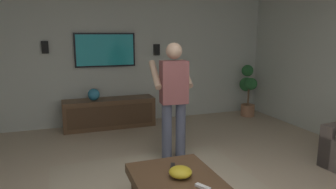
{
  "coord_description": "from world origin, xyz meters",
  "views": [
    {
      "loc": [
        -2.3,
        0.96,
        1.75
      ],
      "look_at": [
        1.38,
        -0.35,
        0.98
      ],
      "focal_mm": 32.97,
      "sensor_mm": 36.0,
      "label": 1
    }
  ],
  "objects_px": {
    "media_console": "(109,113)",
    "wall_speaker_right": "(45,47)",
    "potted_plant_tall": "(248,88)",
    "tv": "(105,50)",
    "coffee_table": "(177,188)",
    "remote_white": "(203,187)",
    "remote_black": "(173,167)",
    "wall_speaker_left": "(157,50)",
    "vase_round": "(94,95)",
    "person_standing": "(173,95)",
    "bowl": "(180,172)"
  },
  "relations": [
    {
      "from": "vase_round",
      "to": "wall_speaker_left",
      "type": "relative_size",
      "value": 1.0
    },
    {
      "from": "tv",
      "to": "remote_white",
      "type": "height_order",
      "value": "tv"
    },
    {
      "from": "tv",
      "to": "person_standing",
      "type": "height_order",
      "value": "tv"
    },
    {
      "from": "person_standing",
      "to": "remote_white",
      "type": "distance_m",
      "value": 1.7
    },
    {
      "from": "coffee_table",
      "to": "wall_speaker_left",
      "type": "height_order",
      "value": "wall_speaker_left"
    },
    {
      "from": "potted_plant_tall",
      "to": "wall_speaker_left",
      "type": "distance_m",
      "value": 2.15
    },
    {
      "from": "remote_white",
      "to": "person_standing",
      "type": "bearing_deg",
      "value": -38.18
    },
    {
      "from": "media_console",
      "to": "remote_white",
      "type": "xyz_separation_m",
      "value": [
        -3.44,
        -0.29,
        0.14
      ]
    },
    {
      "from": "tv",
      "to": "remote_black",
      "type": "relative_size",
      "value": 7.59
    },
    {
      "from": "tv",
      "to": "bowl",
      "type": "height_order",
      "value": "tv"
    },
    {
      "from": "potted_plant_tall",
      "to": "wall_speaker_left",
      "type": "bearing_deg",
      "value": 79.17
    },
    {
      "from": "wall_speaker_left",
      "to": "tv",
      "type": "bearing_deg",
      "value": 90.73
    },
    {
      "from": "person_standing",
      "to": "wall_speaker_left",
      "type": "distance_m",
      "value": 2.2
    },
    {
      "from": "remote_white",
      "to": "wall_speaker_left",
      "type": "relative_size",
      "value": 0.68
    },
    {
      "from": "tv",
      "to": "remote_white",
      "type": "distance_m",
      "value": 3.83
    },
    {
      "from": "media_console",
      "to": "bowl",
      "type": "relative_size",
      "value": 7.57
    },
    {
      "from": "media_console",
      "to": "bowl",
      "type": "bearing_deg",
      "value": 3.33
    },
    {
      "from": "vase_round",
      "to": "wall_speaker_right",
      "type": "xyz_separation_m",
      "value": [
        0.29,
        0.78,
        0.86
      ]
    },
    {
      "from": "vase_round",
      "to": "media_console",
      "type": "bearing_deg",
      "value": -82.82
    },
    {
      "from": "tv",
      "to": "remote_white",
      "type": "relative_size",
      "value": 7.59
    },
    {
      "from": "media_console",
      "to": "tv",
      "type": "distance_m",
      "value": 1.2
    },
    {
      "from": "coffee_table",
      "to": "tv",
      "type": "height_order",
      "value": "tv"
    },
    {
      "from": "potted_plant_tall",
      "to": "vase_round",
      "type": "bearing_deg",
      "value": 88.54
    },
    {
      "from": "coffee_table",
      "to": "media_console",
      "type": "relative_size",
      "value": 0.59
    },
    {
      "from": "wall_speaker_right",
      "to": "remote_black",
      "type": "bearing_deg",
      "value": -158.71
    },
    {
      "from": "person_standing",
      "to": "wall_speaker_right",
      "type": "relative_size",
      "value": 7.45
    },
    {
      "from": "coffee_table",
      "to": "remote_white",
      "type": "xyz_separation_m",
      "value": [
        -0.26,
        -0.14,
        0.12
      ]
    },
    {
      "from": "bowl",
      "to": "wall_speaker_left",
      "type": "height_order",
      "value": "wall_speaker_left"
    },
    {
      "from": "tv",
      "to": "potted_plant_tall",
      "type": "height_order",
      "value": "tv"
    },
    {
      "from": "bowl",
      "to": "wall_speaker_right",
      "type": "distance_m",
      "value": 3.79
    },
    {
      "from": "tv",
      "to": "wall_speaker_right",
      "type": "distance_m",
      "value": 1.06
    },
    {
      "from": "media_console",
      "to": "potted_plant_tall",
      "type": "bearing_deg",
      "value": 87.72
    },
    {
      "from": "tv",
      "to": "person_standing",
      "type": "bearing_deg",
      "value": 16.21
    },
    {
      "from": "remote_black",
      "to": "vase_round",
      "type": "relative_size",
      "value": 0.68
    },
    {
      "from": "vase_round",
      "to": "wall_speaker_left",
      "type": "height_order",
      "value": "wall_speaker_left"
    },
    {
      "from": "coffee_table",
      "to": "wall_speaker_left",
      "type": "xyz_separation_m",
      "value": [
        3.43,
        -0.88,
        1.15
      ]
    },
    {
      "from": "media_console",
      "to": "potted_plant_tall",
      "type": "height_order",
      "value": "potted_plant_tall"
    },
    {
      "from": "person_standing",
      "to": "bowl",
      "type": "distance_m",
      "value": 1.47
    },
    {
      "from": "coffee_table",
      "to": "tv",
      "type": "relative_size",
      "value": 0.88
    },
    {
      "from": "remote_black",
      "to": "wall_speaker_right",
      "type": "relative_size",
      "value": 0.68
    },
    {
      "from": "media_console",
      "to": "wall_speaker_right",
      "type": "distance_m",
      "value": 1.65
    },
    {
      "from": "remote_black",
      "to": "vase_round",
      "type": "distance_m",
      "value": 2.96
    },
    {
      "from": "person_standing",
      "to": "wall_speaker_right",
      "type": "bearing_deg",
      "value": 43.1
    },
    {
      "from": "coffee_table",
      "to": "media_console",
      "type": "xyz_separation_m",
      "value": [
        3.17,
        0.15,
        -0.02
      ]
    },
    {
      "from": "media_console",
      "to": "vase_round",
      "type": "distance_m",
      "value": 0.48
    },
    {
      "from": "potted_plant_tall",
      "to": "tv",
      "type": "bearing_deg",
      "value": 83.12
    },
    {
      "from": "media_console",
      "to": "wall_speaker_left",
      "type": "bearing_deg",
      "value": 103.87
    },
    {
      "from": "media_console",
      "to": "wall_speaker_right",
      "type": "xyz_separation_m",
      "value": [
        0.25,
        1.06,
        1.24
      ]
    },
    {
      "from": "remote_white",
      "to": "remote_black",
      "type": "height_order",
      "value": "same"
    },
    {
      "from": "potted_plant_tall",
      "to": "wall_speaker_right",
      "type": "xyz_separation_m",
      "value": [
        0.37,
        4.04,
        0.92
      ]
    }
  ]
}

